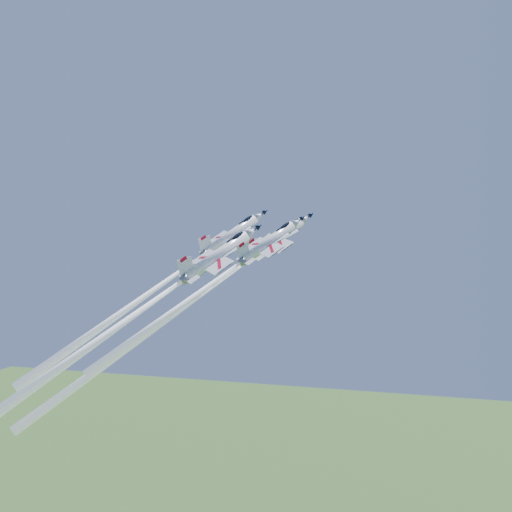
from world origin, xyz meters
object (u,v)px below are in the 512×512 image
(jet_left, at_px, (157,287))
(jet_right, at_px, (208,286))
(jet_slot, at_px, (138,313))
(jet_lead, at_px, (184,307))

(jet_left, xyz_separation_m, jet_right, (13.77, -9.10, 1.20))
(jet_left, relative_size, jet_slot, 0.97)
(jet_lead, height_order, jet_slot, jet_lead)
(jet_left, height_order, jet_slot, jet_left)
(jet_right, distance_m, jet_slot, 14.28)
(jet_right, height_order, jet_slot, jet_right)
(jet_lead, height_order, jet_left, jet_left)
(jet_left, distance_m, jet_slot, 9.39)
(jet_slot, bearing_deg, jet_lead, 90.68)
(jet_left, xyz_separation_m, jet_slot, (0.39, -8.60, -3.75))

